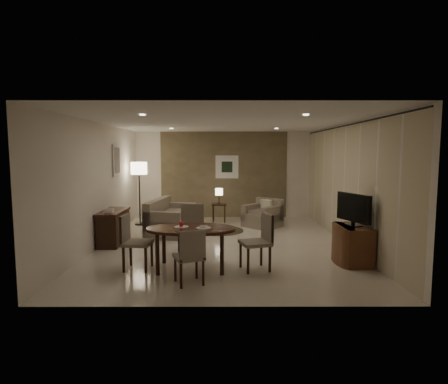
{
  "coord_description": "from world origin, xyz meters",
  "views": [
    {
      "loc": [
        -0.02,
        -8.3,
        2.04
      ],
      "look_at": [
        0.0,
        0.2,
        1.15
      ],
      "focal_mm": 30.0,
      "sensor_mm": 36.0,
      "label": 1
    }
  ],
  "objects_px": {
    "chair_far": "(191,231)",
    "side_table": "(219,213)",
    "chair_near": "(189,256)",
    "dining_table": "(191,248)",
    "chair_left": "(138,242)",
    "armchair": "(262,213)",
    "tv_cabinet": "(353,244)",
    "console_desk": "(114,227)",
    "sofa": "(171,216)",
    "floor_lamp": "(140,194)",
    "chair_right": "(255,242)"
  },
  "relations": [
    {
      "from": "chair_far",
      "to": "side_table",
      "type": "relative_size",
      "value": 1.85
    },
    {
      "from": "chair_near",
      "to": "dining_table",
      "type": "bearing_deg",
      "value": -109.24
    },
    {
      "from": "side_table",
      "to": "chair_left",
      "type": "bearing_deg",
      "value": -106.74
    },
    {
      "from": "chair_near",
      "to": "side_table",
      "type": "height_order",
      "value": "chair_near"
    },
    {
      "from": "armchair",
      "to": "tv_cabinet",
      "type": "bearing_deg",
      "value": -23.61
    },
    {
      "from": "dining_table",
      "to": "chair_near",
      "type": "distance_m",
      "value": 0.75
    },
    {
      "from": "chair_near",
      "to": "chair_left",
      "type": "xyz_separation_m",
      "value": [
        -0.96,
        0.73,
        0.05
      ]
    },
    {
      "from": "console_desk",
      "to": "sofa",
      "type": "distance_m",
      "value": 1.64
    },
    {
      "from": "tv_cabinet",
      "to": "sofa",
      "type": "height_order",
      "value": "sofa"
    },
    {
      "from": "chair_far",
      "to": "floor_lamp",
      "type": "distance_m",
      "value": 3.68
    },
    {
      "from": "dining_table",
      "to": "chair_far",
      "type": "relative_size",
      "value": 1.55
    },
    {
      "from": "armchair",
      "to": "sofa",
      "type": "bearing_deg",
      "value": -118.21
    },
    {
      "from": "side_table",
      "to": "floor_lamp",
      "type": "distance_m",
      "value": 2.38
    },
    {
      "from": "tv_cabinet",
      "to": "armchair",
      "type": "distance_m",
      "value": 3.66
    },
    {
      "from": "chair_far",
      "to": "armchair",
      "type": "height_order",
      "value": "chair_far"
    },
    {
      "from": "dining_table",
      "to": "armchair",
      "type": "relative_size",
      "value": 1.81
    },
    {
      "from": "chair_near",
      "to": "side_table",
      "type": "xyz_separation_m",
      "value": [
        0.41,
        5.29,
        -0.17
      ]
    },
    {
      "from": "chair_near",
      "to": "floor_lamp",
      "type": "bearing_deg",
      "value": -90.35
    },
    {
      "from": "console_desk",
      "to": "chair_left",
      "type": "distance_m",
      "value": 2.12
    },
    {
      "from": "chair_left",
      "to": "chair_right",
      "type": "bearing_deg",
      "value": -86.64
    },
    {
      "from": "side_table",
      "to": "chair_right",
      "type": "bearing_deg",
      "value": -81.59
    },
    {
      "from": "chair_left",
      "to": "floor_lamp",
      "type": "xyz_separation_m",
      "value": [
        -0.88,
        4.11,
        0.41
      ]
    },
    {
      "from": "chair_left",
      "to": "armchair",
      "type": "xyz_separation_m",
      "value": [
        2.58,
        3.78,
        -0.1
      ]
    },
    {
      "from": "console_desk",
      "to": "sofa",
      "type": "bearing_deg",
      "value": 45.93
    },
    {
      "from": "tv_cabinet",
      "to": "chair_left",
      "type": "distance_m",
      "value": 3.94
    },
    {
      "from": "chair_near",
      "to": "sofa",
      "type": "bearing_deg",
      "value": -99.31
    },
    {
      "from": "dining_table",
      "to": "chair_right",
      "type": "height_order",
      "value": "chair_right"
    },
    {
      "from": "chair_near",
      "to": "armchair",
      "type": "distance_m",
      "value": 4.79
    },
    {
      "from": "chair_near",
      "to": "chair_right",
      "type": "xyz_separation_m",
      "value": [
        1.09,
        0.69,
        0.05
      ]
    },
    {
      "from": "chair_left",
      "to": "armchair",
      "type": "bearing_deg",
      "value": -29.93
    },
    {
      "from": "dining_table",
      "to": "sofa",
      "type": "bearing_deg",
      "value": 104.2
    },
    {
      "from": "chair_near",
      "to": "sofa",
      "type": "height_order",
      "value": "chair_near"
    },
    {
      "from": "console_desk",
      "to": "chair_far",
      "type": "height_order",
      "value": "chair_far"
    },
    {
      "from": "chair_near",
      "to": "sofa",
      "type": "xyz_separation_m",
      "value": [
        -0.79,
        3.78,
        -0.01
      ]
    },
    {
      "from": "sofa",
      "to": "dining_table",
      "type": "bearing_deg",
      "value": -157.92
    },
    {
      "from": "armchair",
      "to": "floor_lamp",
      "type": "bearing_deg",
      "value": -140.45
    },
    {
      "from": "tv_cabinet",
      "to": "chair_right",
      "type": "xyz_separation_m",
      "value": [
        -1.86,
        -0.41,
        0.14
      ]
    },
    {
      "from": "chair_far",
      "to": "chair_left",
      "type": "xyz_separation_m",
      "value": [
        -0.86,
        -0.88,
        -0.02
      ]
    },
    {
      "from": "sofa",
      "to": "armchair",
      "type": "bearing_deg",
      "value": -65.28
    },
    {
      "from": "console_desk",
      "to": "floor_lamp",
      "type": "xyz_separation_m",
      "value": [
        0.1,
        2.24,
        0.52
      ]
    },
    {
      "from": "side_table",
      "to": "floor_lamp",
      "type": "relative_size",
      "value": 0.31
    },
    {
      "from": "chair_far",
      "to": "armchair",
      "type": "bearing_deg",
      "value": 63.24
    },
    {
      "from": "tv_cabinet",
      "to": "chair_left",
      "type": "height_order",
      "value": "chair_left"
    },
    {
      "from": "chair_far",
      "to": "side_table",
      "type": "xyz_separation_m",
      "value": [
        0.52,
        3.68,
        -0.23
      ]
    },
    {
      "from": "chair_right",
      "to": "side_table",
      "type": "distance_m",
      "value": 4.66
    },
    {
      "from": "chair_near",
      "to": "armchair",
      "type": "bearing_deg",
      "value": -130.84
    },
    {
      "from": "floor_lamp",
      "to": "chair_right",
      "type": "bearing_deg",
      "value": -54.75
    },
    {
      "from": "dining_table",
      "to": "console_desk",
      "type": "bearing_deg",
      "value": 135.82
    },
    {
      "from": "armchair",
      "to": "chair_far",
      "type": "bearing_deg",
      "value": -75.7
    },
    {
      "from": "tv_cabinet",
      "to": "dining_table",
      "type": "distance_m",
      "value": 3.0
    }
  ]
}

